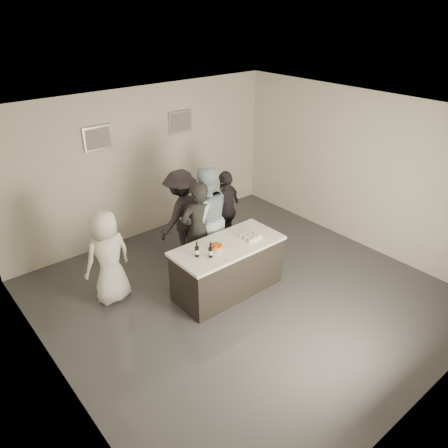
# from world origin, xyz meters

# --- Properties ---
(floor) EXTENTS (6.00, 6.00, 0.00)m
(floor) POSITION_xyz_m (0.00, 0.00, 0.00)
(floor) COLOR #3D3D42
(floor) RESTS_ON ground
(ceiling) EXTENTS (6.00, 6.00, 0.00)m
(ceiling) POSITION_xyz_m (0.00, 0.00, 3.00)
(ceiling) COLOR white
(wall_back) EXTENTS (6.00, 0.04, 3.00)m
(wall_back) POSITION_xyz_m (0.00, 3.00, 1.50)
(wall_back) COLOR beige
(wall_back) RESTS_ON ground
(wall_front) EXTENTS (6.00, 0.04, 3.00)m
(wall_front) POSITION_xyz_m (0.00, -3.00, 1.50)
(wall_front) COLOR beige
(wall_front) RESTS_ON ground
(wall_left) EXTENTS (0.04, 6.00, 3.00)m
(wall_left) POSITION_xyz_m (-3.00, 0.00, 1.50)
(wall_left) COLOR beige
(wall_left) RESTS_ON ground
(wall_right) EXTENTS (0.04, 6.00, 3.00)m
(wall_right) POSITION_xyz_m (3.00, 0.00, 1.50)
(wall_right) COLOR beige
(wall_right) RESTS_ON ground
(picture_left) EXTENTS (0.54, 0.04, 0.44)m
(picture_left) POSITION_xyz_m (-0.90, 2.97, 2.20)
(picture_left) COLOR #B2B2B7
(picture_left) RESTS_ON wall_back
(picture_right) EXTENTS (0.54, 0.04, 0.44)m
(picture_right) POSITION_xyz_m (0.90, 2.97, 2.20)
(picture_right) COLOR #B2B2B7
(picture_right) RESTS_ON wall_back
(bar_counter) EXTENTS (1.86, 0.86, 0.90)m
(bar_counter) POSITION_xyz_m (-0.10, 0.28, 0.45)
(bar_counter) COLOR white
(bar_counter) RESTS_ON ground
(cake) EXTENTS (0.22, 0.22, 0.07)m
(cake) POSITION_xyz_m (-0.36, 0.27, 0.94)
(cake) COLOR orange
(cake) RESTS_ON bar_counter
(beer_bottle_a) EXTENTS (0.07, 0.07, 0.26)m
(beer_bottle_a) POSITION_xyz_m (-0.70, 0.30, 1.03)
(beer_bottle_a) COLOR black
(beer_bottle_a) RESTS_ON bar_counter
(beer_bottle_b) EXTENTS (0.07, 0.07, 0.26)m
(beer_bottle_b) POSITION_xyz_m (-0.55, 0.15, 1.03)
(beer_bottle_b) COLOR black
(beer_bottle_b) RESTS_ON bar_counter
(tumbler_cluster) EXTENTS (0.30, 0.30, 0.08)m
(tumbler_cluster) POSITION_xyz_m (0.32, 0.19, 0.94)
(tumbler_cluster) COLOR gold
(tumbler_cluster) RESTS_ON bar_counter
(candles) EXTENTS (0.24, 0.08, 0.01)m
(candles) POSITION_xyz_m (-0.40, -0.06, 0.90)
(candles) COLOR pink
(candles) RESTS_ON bar_counter
(person_main_black) EXTENTS (0.69, 0.50, 1.77)m
(person_main_black) POSITION_xyz_m (-0.16, 1.00, 0.89)
(person_main_black) COLOR black
(person_main_black) RESTS_ON ground
(person_main_blue) EXTENTS (1.06, 0.90, 1.93)m
(person_main_blue) POSITION_xyz_m (0.10, 1.14, 0.96)
(person_main_blue) COLOR #9DBECD
(person_main_blue) RESTS_ON ground
(person_guest_left) EXTENTS (0.82, 0.57, 1.59)m
(person_guest_left) POSITION_xyz_m (-1.70, 1.33, 0.80)
(person_guest_left) COLOR silver
(person_guest_left) RESTS_ON ground
(person_guest_right) EXTENTS (1.01, 0.73, 1.59)m
(person_guest_right) POSITION_xyz_m (0.85, 1.45, 0.80)
(person_guest_right) COLOR #262228
(person_guest_right) RESTS_ON ground
(person_guest_back) EXTENTS (1.25, 0.97, 1.71)m
(person_guest_back) POSITION_xyz_m (0.02, 1.77, 0.85)
(person_guest_back) COLOR #27232A
(person_guest_back) RESTS_ON ground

